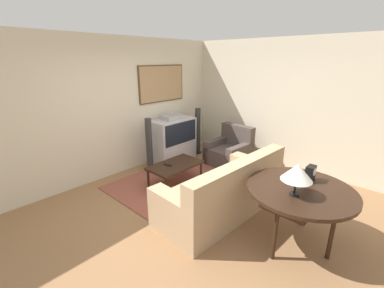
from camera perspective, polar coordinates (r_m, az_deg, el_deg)
The scene contains 14 objects.
ground_plane at distance 4.25m, azimuth 0.89°, elevation -13.99°, with size 12.00×12.00×0.00m, color #8E6642.
wall_back at distance 5.34m, azimuth -16.32°, elevation 7.78°, with size 12.00×0.10×2.70m.
wall_right at distance 5.89m, azimuth 18.46°, elevation 8.45°, with size 0.06×12.00×2.70m.
area_rug at distance 5.03m, azimuth -4.09°, elevation -8.46°, with size 2.22×1.74×0.01m.
tv at distance 5.93m, azimuth -4.26°, elevation 1.02°, with size 1.03×0.55×1.08m.
couch at distance 4.02m, azimuth 7.06°, elevation -10.84°, with size 2.13×1.02×0.93m.
armchair at distance 5.85m, azimuth 8.33°, elevation -1.74°, with size 0.86×0.86×0.86m.
coffee_table at distance 4.84m, azimuth -3.73°, elevation -4.93°, with size 1.01×0.59×0.40m.
console_table at distance 3.45m, azimuth 22.92°, elevation -9.98°, with size 1.29×1.29×0.79m.
table_lamp at distance 3.12m, azimuth 22.35°, elevation -5.88°, with size 0.35×0.35×0.38m.
mantel_clock at distance 3.61m, azimuth 24.81°, elevation -5.98°, with size 0.15×0.10×0.21m.
remote at distance 4.78m, azimuth -5.50°, elevation -4.60°, with size 0.07×0.16×0.02m.
speaker_tower_left at distance 5.39m, azimuth -9.45°, elevation -0.59°, with size 0.23×0.23×1.14m.
speaker_tower_right at distance 6.38m, azimuth 1.27°, elevation 2.67°, with size 0.23×0.23×1.14m.
Camera 1 is at (-2.68, -2.38, 2.28)m, focal length 24.00 mm.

